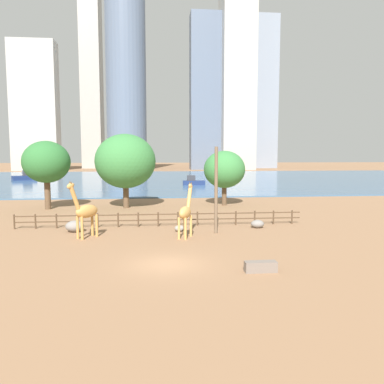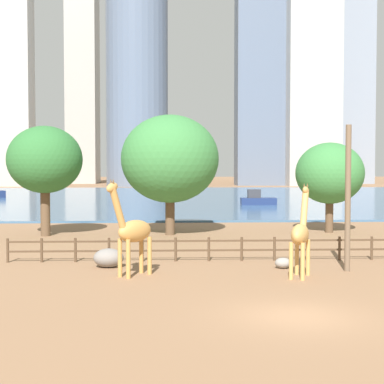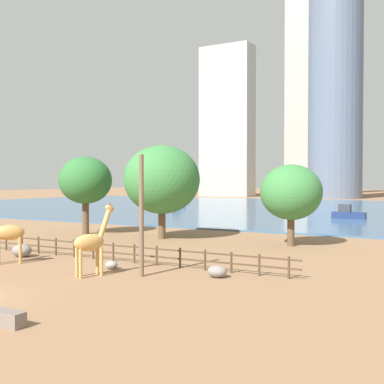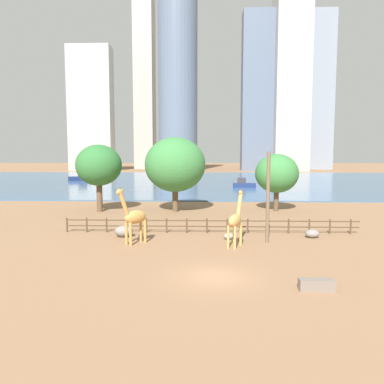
{
  "view_description": "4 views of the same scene",
  "coord_description": "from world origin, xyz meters",
  "px_view_note": "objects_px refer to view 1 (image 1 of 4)",
  "views": [
    {
      "loc": [
        -0.64,
        -21.9,
        6.56
      ],
      "look_at": [
        2.65,
        10.89,
        3.24
      ],
      "focal_mm": 35.0,
      "sensor_mm": 36.0,
      "label": 1
    },
    {
      "loc": [
        -4.53,
        -19.8,
        5.15
      ],
      "look_at": [
        -2.4,
        26.76,
        3.14
      ],
      "focal_mm": 55.0,
      "sensor_mm": 36.0,
      "label": 2
    },
    {
      "loc": [
        20.56,
        -14.84,
        5.7
      ],
      "look_at": [
        -1.54,
        25.76,
        4.54
      ],
      "focal_mm": 45.0,
      "sensor_mm": 36.0,
      "label": 3
    },
    {
      "loc": [
        -0.56,
        -20.87,
        7.0
      ],
      "look_at": [
        -2.18,
        26.29,
        2.23
      ],
      "focal_mm": 35.0,
      "sensor_mm": 36.0,
      "label": 4
    }
  ],
  "objects_px": {
    "giraffe_companion": "(85,211)",
    "giraffe_tall": "(186,212)",
    "boulder_by_pole": "(75,226)",
    "boulder_near_fence": "(179,228)",
    "tree_right_tall": "(46,162)",
    "boat_sailboat": "(25,177)",
    "boulder_small": "(257,224)",
    "tree_left_large": "(125,161)",
    "boat_ferry": "(193,182)",
    "feeding_trough": "(261,267)",
    "tree_center_broad": "(224,170)",
    "utility_pole": "(216,190)"
  },
  "relations": [
    {
      "from": "giraffe_companion",
      "to": "boulder_small",
      "type": "height_order",
      "value": "giraffe_companion"
    },
    {
      "from": "boulder_small",
      "to": "giraffe_tall",
      "type": "bearing_deg",
      "value": -154.63
    },
    {
      "from": "boulder_by_pole",
      "to": "boulder_small",
      "type": "bearing_deg",
      "value": 0.58
    },
    {
      "from": "tree_center_broad",
      "to": "giraffe_companion",
      "type": "bearing_deg",
      "value": -128.99
    },
    {
      "from": "feeding_trough",
      "to": "tree_center_broad",
      "type": "xyz_separation_m",
      "value": [
        3.08,
        27.46,
        4.32
      ]
    },
    {
      "from": "giraffe_companion",
      "to": "boat_sailboat",
      "type": "height_order",
      "value": "boat_sailboat"
    },
    {
      "from": "giraffe_tall",
      "to": "boat_ferry",
      "type": "height_order",
      "value": "giraffe_tall"
    },
    {
      "from": "giraffe_companion",
      "to": "boat_sailboat",
      "type": "distance_m",
      "value": 72.0
    },
    {
      "from": "tree_right_tall",
      "to": "tree_center_broad",
      "type": "bearing_deg",
      "value": 3.53
    },
    {
      "from": "boulder_by_pole",
      "to": "boat_ferry",
      "type": "distance_m",
      "value": 47.88
    },
    {
      "from": "boulder_near_fence",
      "to": "tree_center_broad",
      "type": "relative_size",
      "value": 0.12
    },
    {
      "from": "boulder_near_fence",
      "to": "boulder_small",
      "type": "distance_m",
      "value": 7.13
    },
    {
      "from": "boulder_by_pole",
      "to": "tree_left_large",
      "type": "bearing_deg",
      "value": 77.1
    },
    {
      "from": "giraffe_companion",
      "to": "tree_center_broad",
      "type": "distance_m",
      "value": 22.98
    },
    {
      "from": "tree_left_large",
      "to": "boulder_small",
      "type": "bearing_deg",
      "value": -48.04
    },
    {
      "from": "giraffe_tall",
      "to": "boat_sailboat",
      "type": "xyz_separation_m",
      "value": [
        -34.52,
        67.39,
        -0.98
      ]
    },
    {
      "from": "tree_right_tall",
      "to": "feeding_trough",
      "type": "bearing_deg",
      "value": -54.46
    },
    {
      "from": "giraffe_tall",
      "to": "feeding_trough",
      "type": "relative_size",
      "value": 2.42
    },
    {
      "from": "utility_pole",
      "to": "feeding_trough",
      "type": "xyz_separation_m",
      "value": [
        0.81,
        -10.53,
        -3.3
      ]
    },
    {
      "from": "boat_ferry",
      "to": "boulder_small",
      "type": "bearing_deg",
      "value": -87.62
    },
    {
      "from": "feeding_trough",
      "to": "tree_right_tall",
      "type": "height_order",
      "value": "tree_right_tall"
    },
    {
      "from": "feeding_trough",
      "to": "tree_center_broad",
      "type": "bearing_deg",
      "value": 83.61
    },
    {
      "from": "giraffe_companion",
      "to": "utility_pole",
      "type": "bearing_deg",
      "value": 137.38
    },
    {
      "from": "boulder_near_fence",
      "to": "boulder_small",
      "type": "relative_size",
      "value": 0.7
    },
    {
      "from": "boulder_near_fence",
      "to": "feeding_trough",
      "type": "relative_size",
      "value": 0.46
    },
    {
      "from": "boulder_small",
      "to": "feeding_trough",
      "type": "relative_size",
      "value": 0.65
    },
    {
      "from": "giraffe_companion",
      "to": "boat_sailboat",
      "type": "xyz_separation_m",
      "value": [
        -26.68,
        66.86,
        -1.1
      ]
    },
    {
      "from": "giraffe_tall",
      "to": "giraffe_companion",
      "type": "relative_size",
      "value": 0.95
    },
    {
      "from": "boulder_near_fence",
      "to": "boulder_small",
      "type": "height_order",
      "value": "boulder_small"
    },
    {
      "from": "giraffe_companion",
      "to": "boat_ferry",
      "type": "distance_m",
      "value": 49.89
    },
    {
      "from": "boulder_by_pole",
      "to": "boat_ferry",
      "type": "xyz_separation_m",
      "value": [
        14.86,
        45.51,
        0.4
      ]
    },
    {
      "from": "boulder_by_pole",
      "to": "boulder_small",
      "type": "relative_size",
      "value": 1.31
    },
    {
      "from": "tree_right_tall",
      "to": "boat_ferry",
      "type": "distance_m",
      "value": 38.16
    },
    {
      "from": "giraffe_companion",
      "to": "giraffe_tall",
      "type": "bearing_deg",
      "value": 129.01
    },
    {
      "from": "boulder_by_pole",
      "to": "boulder_small",
      "type": "distance_m",
      "value": 15.94
    },
    {
      "from": "boulder_small",
      "to": "tree_left_large",
      "type": "distance_m",
      "value": 19.7
    },
    {
      "from": "giraffe_companion",
      "to": "utility_pole",
      "type": "relative_size",
      "value": 0.64
    },
    {
      "from": "boulder_near_fence",
      "to": "boulder_by_pole",
      "type": "height_order",
      "value": "boulder_by_pole"
    },
    {
      "from": "tree_left_large",
      "to": "boat_ferry",
      "type": "height_order",
      "value": "tree_left_large"
    },
    {
      "from": "utility_pole",
      "to": "feeding_trough",
      "type": "bearing_deg",
      "value": -85.62
    },
    {
      "from": "giraffe_companion",
      "to": "tree_left_large",
      "type": "relative_size",
      "value": 0.51
    },
    {
      "from": "boulder_by_pole",
      "to": "tree_right_tall",
      "type": "relative_size",
      "value": 0.19
    },
    {
      "from": "utility_pole",
      "to": "boulder_small",
      "type": "xyz_separation_m",
      "value": [
        4.08,
        1.83,
        -3.24
      ]
    },
    {
      "from": "giraffe_tall",
      "to": "boat_ferry",
      "type": "xyz_separation_m",
      "value": [
        5.66,
        48.54,
        -1.15
      ]
    },
    {
      "from": "boulder_by_pole",
      "to": "boulder_near_fence",
      "type": "bearing_deg",
      "value": -4.62
    },
    {
      "from": "giraffe_companion",
      "to": "tree_left_large",
      "type": "distance_m",
      "value": 17.24
    },
    {
      "from": "tree_right_tall",
      "to": "boat_sailboat",
      "type": "relative_size",
      "value": 1.4
    },
    {
      "from": "utility_pole",
      "to": "boulder_by_pole",
      "type": "bearing_deg",
      "value": 171.97
    },
    {
      "from": "boulder_near_fence",
      "to": "tree_right_tall",
      "type": "height_order",
      "value": "tree_right_tall"
    },
    {
      "from": "boulder_by_pole",
      "to": "boulder_small",
      "type": "xyz_separation_m",
      "value": [
        15.94,
        0.16,
        -0.13
      ]
    }
  ]
}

